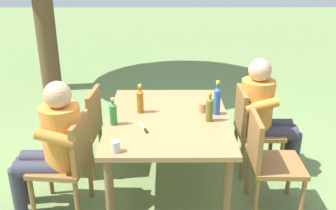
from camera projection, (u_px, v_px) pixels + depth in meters
ground_plane at (168, 186)px, 3.69m from camera, size 24.00×24.00×0.00m
dining_table at (168, 126)px, 3.45m from camera, size 1.42×1.08×0.73m
chair_far_left at (68, 160)px, 3.20m from camera, size 0.48×0.48×0.87m
chair_near_right at (252, 126)px, 3.81m from camera, size 0.44×0.44×0.87m
chair_near_left at (267, 159)px, 3.22m from camera, size 0.45×0.45×0.87m
chair_far_right at (84, 127)px, 3.79m from camera, size 0.47×0.47×0.87m
person_in_white_shirt at (53, 142)px, 3.14m from camera, size 0.47×0.62×1.18m
person_in_plaid_shirt at (264, 111)px, 3.74m from camera, size 0.47×0.62×1.18m
bottle_amber at (140, 101)px, 3.48m from camera, size 0.06×0.06×0.27m
bottle_olive at (210, 109)px, 3.30m from camera, size 0.06×0.06×0.27m
bottle_blue at (217, 100)px, 3.43m from camera, size 0.06×0.06×0.32m
bottle_green at (113, 113)px, 3.24m from camera, size 0.06×0.06×0.24m
cup_terracotta at (203, 108)px, 3.51m from camera, size 0.08×0.08×0.09m
cup_steel at (116, 147)px, 2.82m from camera, size 0.07×0.07×0.09m
table_knife at (144, 128)px, 3.20m from camera, size 0.23×0.10×0.01m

